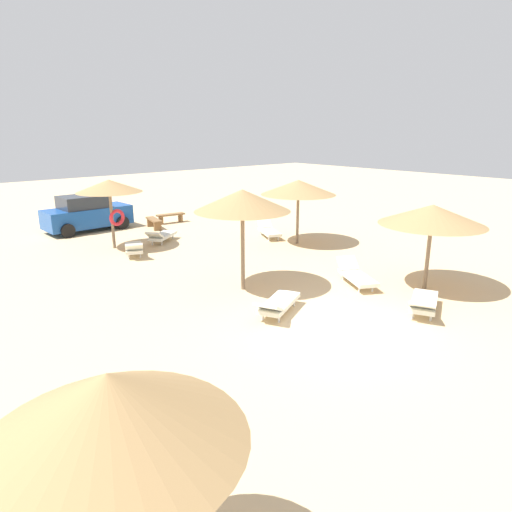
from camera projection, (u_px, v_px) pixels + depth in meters
name	position (u px, v px, depth m)	size (l,w,h in m)	color
ground_plane	(334.00, 326.00, 11.27)	(80.00, 80.00, 0.00)	#D1B284
parasol_0	(109.00, 187.00, 17.98)	(2.63, 2.63, 2.84)	#75604C
parasol_1	(432.00, 215.00, 13.32)	(3.13, 3.13, 2.63)	#75604C
parasol_2	(298.00, 187.00, 18.80)	(3.18, 3.18, 2.74)	#75604C
parasol_3	(110.00, 410.00, 3.86)	(2.45, 2.45, 2.81)	#75604C
parasol_4	(242.00, 201.00, 13.13)	(2.87, 2.87, 3.09)	#75604C
lounger_0	(134.00, 248.00, 17.51)	(1.37, 1.99, 0.69)	silver
lounger_1	(424.00, 302.00, 11.99)	(2.00, 1.39, 0.63)	silver
lounger_2	(269.00, 230.00, 20.48)	(1.37, 1.97, 0.75)	silver
lounger_4	(277.00, 304.00, 11.90)	(2.00, 1.40, 0.62)	silver
lounger_6	(161.00, 236.00, 19.47)	(1.92, 1.63, 0.67)	silver
lounger_7	(356.00, 275.00, 14.22)	(1.46, 1.97, 0.72)	silver
bench_0	(171.00, 217.00, 23.55)	(1.54, 0.59, 0.49)	brown
bench_1	(154.00, 222.00, 22.23)	(0.69, 1.55, 0.49)	brown
parked_car	(86.00, 214.00, 21.71)	(4.06, 2.10, 1.72)	#194C9E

